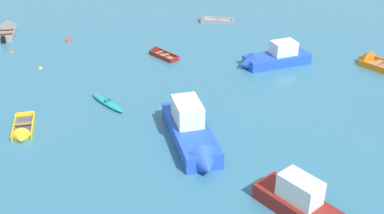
# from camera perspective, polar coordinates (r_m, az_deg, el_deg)

# --- Properties ---
(rowboat_maroon_midfield_right) EXTENTS (2.27, 2.74, 0.82)m
(rowboat_maroon_midfield_right) POSITION_cam_1_polar(r_m,az_deg,el_deg) (35.32, -4.22, 6.64)
(rowboat_maroon_midfield_right) COLOR #99754C
(rowboat_maroon_midfield_right) RESTS_ON ground_plane
(rowboat_grey_back_row_left) EXTENTS (3.38, 1.99, 0.93)m
(rowboat_grey_back_row_left) POSITION_cam_1_polar(r_m,az_deg,el_deg) (42.33, 2.02, 10.61)
(rowboat_grey_back_row_left) COLOR beige
(rowboat_grey_back_row_left) RESTS_ON ground_plane
(motor_launch_blue_back_row_center) EXTENTS (5.51, 2.59, 1.97)m
(motor_launch_blue_back_row_center) POSITION_cam_1_polar(r_m,az_deg,el_deg) (33.84, 9.83, 5.97)
(motor_launch_blue_back_row_center) COLOR blue
(motor_launch_blue_back_row_center) RESTS_ON ground_plane
(kayak_turquoise_far_right) EXTENTS (2.20, 2.92, 0.30)m
(kayak_turquoise_far_right) POSITION_cam_1_polar(r_m,az_deg,el_deg) (28.60, -10.35, 0.54)
(kayak_turquoise_far_right) COLOR teal
(kayak_turquoise_far_right) RESTS_ON ground_plane
(rowboat_orange_back_row_right) EXTENTS (3.64, 4.57, 1.49)m
(rowboat_orange_back_row_right) POSITION_cam_1_polar(r_m,az_deg,el_deg) (35.71, 21.47, 5.02)
(rowboat_orange_back_row_right) COLOR #99754C
(rowboat_orange_back_row_right) RESTS_ON ground_plane
(rowboat_yellow_center) EXTENTS (1.23, 3.04, 0.96)m
(rowboat_yellow_center) POSITION_cam_1_polar(r_m,az_deg,el_deg) (26.75, -20.12, -3.08)
(rowboat_yellow_center) COLOR #4C4C51
(rowboat_yellow_center) RESTS_ON ground_plane
(motor_launch_maroon_near_left) EXTENTS (3.99, 5.36, 2.01)m
(motor_launch_maroon_near_left) POSITION_cam_1_polar(r_m,az_deg,el_deg) (20.14, 14.75, -12.33)
(motor_launch_maroon_near_left) COLOR maroon
(motor_launch_maroon_near_left) RESTS_ON ground_plane
(rowboat_grey_outer_right) EXTENTS (1.47, 4.35, 1.17)m
(rowboat_grey_outer_right) POSITION_cam_1_polar(r_m,az_deg,el_deg) (43.09, -21.61, 8.92)
(rowboat_grey_outer_right) COLOR gray
(rowboat_grey_outer_right) RESTS_ON ground_plane
(motor_launch_blue_cluster_inner) EXTENTS (2.40, 6.62, 2.35)m
(motor_launch_blue_cluster_inner) POSITION_cam_1_polar(r_m,az_deg,el_deg) (24.11, 0.04, -3.33)
(motor_launch_blue_cluster_inner) COLOR blue
(motor_launch_blue_cluster_inner) RESTS_ON ground_plane
(mooring_buoy_near_foreground) EXTENTS (0.47, 0.47, 0.47)m
(mooring_buoy_near_foreground) POSITION_cam_1_polar(r_m,az_deg,el_deg) (39.28, -14.93, 7.87)
(mooring_buoy_near_foreground) COLOR red
(mooring_buoy_near_foreground) RESTS_ON ground_plane
(mooring_buoy_between_boats_left) EXTENTS (0.29, 0.29, 0.29)m
(mooring_buoy_between_boats_left) POSITION_cam_1_polar(r_m,az_deg,el_deg) (34.66, -18.10, 4.51)
(mooring_buoy_between_boats_left) COLOR yellow
(mooring_buoy_between_boats_left) RESTS_ON ground_plane
(mooring_buoy_outer_edge) EXTENTS (0.33, 0.33, 0.33)m
(mooring_buoy_outer_edge) POSITION_cam_1_polar(r_m,az_deg,el_deg) (38.18, -21.30, 6.21)
(mooring_buoy_outer_edge) COLOR orange
(mooring_buoy_outer_edge) RESTS_ON ground_plane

